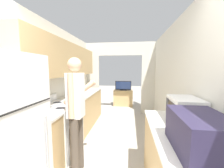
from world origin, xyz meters
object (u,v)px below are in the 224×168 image
object	(u,v)px
person	(76,112)
knife	(73,99)
range_oven	(60,129)
television	(123,86)
microwave	(185,110)
tv_cabinet	(123,98)
suitcase	(200,134)

from	to	relation	value
person	knife	world-z (taller)	person
range_oven	television	xyz separation A→B (m)	(1.00, 3.48, 0.40)
microwave	tv_cabinet	world-z (taller)	microwave
person	microwave	xyz separation A→B (m)	(1.45, -0.15, 0.13)
tv_cabinet	knife	size ratio (longest dim) A/B	2.34
suitcase	tv_cabinet	world-z (taller)	suitcase
range_oven	microwave	distance (m)	2.12
suitcase	tv_cabinet	bearing A→B (deg)	100.10
suitcase	television	distance (m)	4.74
range_oven	television	distance (m)	3.64
suitcase	microwave	size ratio (longest dim) A/B	1.31
person	television	world-z (taller)	person
microwave	knife	distance (m)	2.19
person	television	bearing A→B (deg)	-5.41
microwave	tv_cabinet	size ratio (longest dim) A/B	0.57
range_oven	knife	distance (m)	0.69
range_oven	person	bearing A→B (deg)	-39.56
range_oven	microwave	bearing A→B (deg)	-16.04
television	person	bearing A→B (deg)	-97.34
tv_cabinet	microwave	bearing A→B (deg)	-76.84
suitcase	television	bearing A→B (deg)	100.18
range_oven	tv_cabinet	distance (m)	3.66
knife	television	bearing A→B (deg)	47.06
range_oven	tv_cabinet	bearing A→B (deg)	74.19
tv_cabinet	television	distance (m)	0.53
microwave	knife	bearing A→B (deg)	150.74
range_oven	knife	xyz separation A→B (m)	(0.04, 0.51, 0.46)
tv_cabinet	television	bearing A→B (deg)	-90.00
person	knife	xyz separation A→B (m)	(-0.45, 0.92, -0.01)
microwave	television	distance (m)	4.15
person	tv_cabinet	xyz separation A→B (m)	(0.50, 3.93, -0.61)
tv_cabinet	knife	bearing A→B (deg)	-107.55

